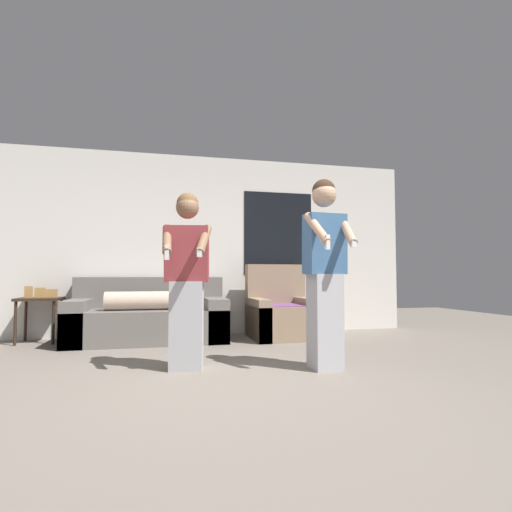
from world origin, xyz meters
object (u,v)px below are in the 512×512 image
(person_left, at_px, (187,279))
(person_right, at_px, (325,268))
(couch, at_px, (149,318))
(side_table, at_px, (40,304))
(armchair, at_px, (281,314))

(person_left, bearing_deg, person_right, -11.96)
(couch, distance_m, person_left, 1.89)
(person_right, bearing_deg, side_table, 143.83)
(side_table, bearing_deg, armchair, -5.45)
(side_table, distance_m, person_right, 3.84)
(armchair, height_order, side_table, armchair)
(armchair, bearing_deg, side_table, 174.55)
(armchair, xyz_separation_m, side_table, (-3.22, 0.31, 0.18))
(armchair, bearing_deg, person_right, -94.15)
(side_table, bearing_deg, person_left, -47.67)
(couch, relative_size, person_right, 1.13)
(couch, bearing_deg, side_table, 171.34)
(armchair, bearing_deg, person_left, -130.22)
(couch, xyz_separation_m, side_table, (-1.41, 0.21, 0.20))
(armchair, distance_m, person_left, 2.25)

